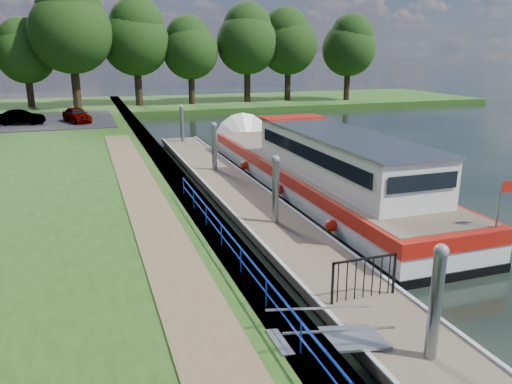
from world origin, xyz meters
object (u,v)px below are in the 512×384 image
object	(u,v)px
pontoon	(240,196)
car_a	(77,115)
barge	(309,169)
car_b	(21,117)

from	to	relation	value
pontoon	car_a	distance (m)	23.80
pontoon	car_a	xyz separation A→B (m)	(-6.95, 22.73, 1.27)
pontoon	barge	size ratio (longest dim) A/B	1.42
car_b	barge	bearing A→B (deg)	-140.68
barge	car_a	distance (m)	24.81
car_a	barge	bearing A→B (deg)	-84.41
barge	pontoon	bearing A→B (deg)	-175.64
pontoon	car_a	bearing A→B (deg)	107.01
car_b	car_a	bearing A→B (deg)	-84.36
car_a	pontoon	bearing A→B (deg)	-92.57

